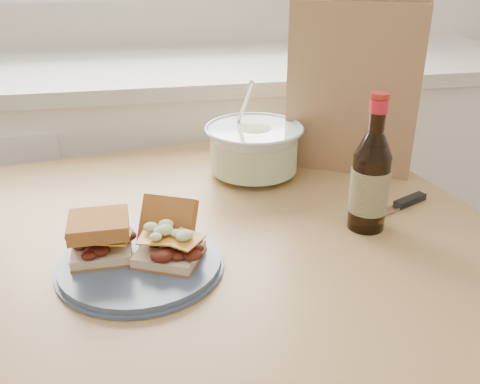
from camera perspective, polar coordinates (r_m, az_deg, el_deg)
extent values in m
cube|color=white|center=(1.87, -9.51, -1.38)|extent=(2.40, 0.60, 0.90)
cube|color=silver|center=(1.72, -10.65, 12.78)|extent=(2.50, 0.64, 0.04)
cube|color=#A5794E|center=(1.01, -0.54, -4.97)|extent=(1.10, 1.10, 0.04)
cube|color=#A5794E|center=(1.54, -21.67, -12.74)|extent=(0.07, 0.07, 0.75)
cube|color=#A5794E|center=(1.70, 8.10, -7.16)|extent=(0.07, 0.07, 0.75)
cylinder|color=#42526B|center=(0.90, -10.57, -7.48)|extent=(0.26, 0.26, 0.02)
cube|color=beige|center=(0.91, -14.51, -6.10)|extent=(0.10, 0.09, 0.02)
cube|color=orange|center=(0.89, -14.72, -4.48)|extent=(0.06, 0.06, 0.00)
cube|color=#B16B2E|center=(0.89, -14.85, -3.42)|extent=(0.10, 0.09, 0.03)
cube|color=beige|center=(0.88, -7.55, -6.58)|extent=(0.13, 0.12, 0.02)
cube|color=orange|center=(0.86, -7.66, -4.86)|extent=(0.08, 0.08, 0.00)
cube|color=#B16B2E|center=(0.91, -7.69, -3.11)|extent=(0.11, 0.10, 0.08)
cone|color=silver|center=(1.20, 1.48, 4.32)|extent=(0.21, 0.21, 0.11)
cylinder|color=silver|center=(1.21, 1.48, 4.10)|extent=(0.20, 0.20, 0.07)
torus|color=silver|center=(1.19, 1.51, 6.83)|extent=(0.22, 0.22, 0.01)
cylinder|color=silver|center=(1.20, 0.26, 8.83)|extent=(0.04, 0.09, 0.15)
cylinder|color=black|center=(1.00, 13.59, -0.02)|extent=(0.07, 0.07, 0.14)
cone|color=black|center=(0.96, 14.15, 5.00)|extent=(0.07, 0.07, 0.04)
cylinder|color=black|center=(0.95, 14.49, 7.95)|extent=(0.03, 0.03, 0.06)
cylinder|color=red|center=(0.94, 14.60, 8.94)|extent=(0.03, 0.03, 0.02)
cylinder|color=#A8261F|center=(0.94, 14.72, 9.96)|extent=(0.03, 0.03, 0.01)
cylinder|color=#354120|center=(1.00, 13.62, 0.26)|extent=(0.07, 0.07, 0.08)
cube|color=silver|center=(1.07, 14.63, -2.29)|extent=(0.14, 0.07, 0.00)
cube|color=black|center=(1.14, 17.67, -0.85)|extent=(0.08, 0.05, 0.01)
cube|color=#AA7F52|center=(1.29, 12.28, 11.26)|extent=(0.34, 0.30, 0.37)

